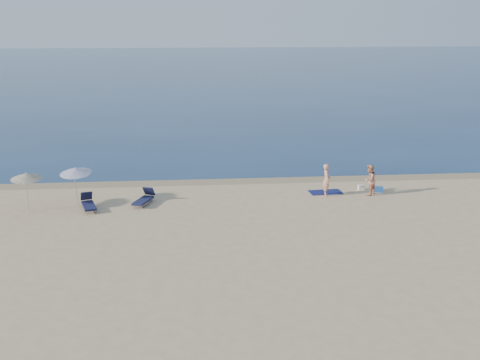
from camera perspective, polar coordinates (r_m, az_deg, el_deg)
name	(u,v)px	position (r m, az deg, el deg)	size (l,w,h in m)	color
ground	(328,340)	(20.27, 8.33, -14.75)	(160.00, 160.00, 0.00)	tan
sea	(208,69)	(117.53, -3.03, 10.43)	(240.00, 160.00, 0.01)	#0D254E
wet_sand_strip	(257,180)	(38.04, 1.66, -0.04)	(240.00, 1.60, 0.00)	#847254
person_left	(327,180)	(35.01, 8.21, 0.02)	(0.68, 0.45, 1.88)	tan
person_right	(369,180)	(35.54, 12.18, 0.00)	(0.88, 0.69, 1.81)	tan
beach_towel	(325,192)	(35.84, 8.11, -1.15)	(1.89, 1.05, 0.03)	#0E1346
white_bag	(361,187)	(36.68, 11.41, -0.70)	(0.35, 0.30, 0.30)	silver
blue_cooler	(379,189)	(36.48, 13.03, -0.86)	(0.45, 0.32, 0.32)	#1E50A3
umbrella_near	(76,171)	(33.87, -15.32, 0.85)	(2.16, 2.17, 2.25)	silver
umbrella_far	(26,176)	(33.65, -19.60, 0.36)	(1.78, 1.80, 2.19)	silver
lounger_left	(88,204)	(33.38, -14.18, -2.21)	(1.11, 1.97, 0.83)	#15183A
lounger_right	(144,199)	(33.65, -9.09, -1.78)	(1.24, 1.97, 0.83)	#15183A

